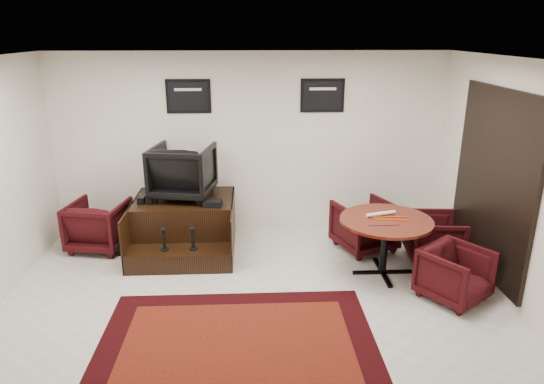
% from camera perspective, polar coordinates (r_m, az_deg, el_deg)
% --- Properties ---
extents(ground, '(6.00, 6.00, 0.00)m').
position_cam_1_polar(ground, '(5.73, -2.30, -14.07)').
color(ground, silver).
rests_on(ground, ground).
extents(room_shell, '(6.02, 5.02, 2.81)m').
position_cam_1_polar(room_shell, '(5.13, 2.00, 3.86)').
color(room_shell, white).
rests_on(room_shell, ground).
extents(area_rug, '(2.88, 2.16, 0.01)m').
position_cam_1_polar(area_rug, '(5.20, -4.11, -17.83)').
color(area_rug, black).
rests_on(area_rug, ground).
extents(shine_podium, '(1.45, 1.49, 0.75)m').
position_cam_1_polar(shine_podium, '(7.26, -10.23, -3.95)').
color(shine_podium, black).
rests_on(shine_podium, ground).
extents(shine_chair, '(0.96, 0.92, 0.86)m').
position_cam_1_polar(shine_chair, '(7.13, -10.47, 2.70)').
color(shine_chair, black).
rests_on(shine_chair, shine_podium).
extents(shoes_pair, '(0.24, 0.28, 0.10)m').
position_cam_1_polar(shoes_pair, '(7.15, -14.50, -0.75)').
color(shoes_pair, black).
rests_on(shoes_pair, shine_podium).
extents(polish_kit, '(0.27, 0.20, 0.09)m').
position_cam_1_polar(polish_kit, '(6.80, -6.98, -1.33)').
color(polish_kit, black).
rests_on(polish_kit, shine_podium).
extents(umbrella_black, '(0.29, 0.11, 0.79)m').
position_cam_1_polar(umbrella_black, '(7.19, -17.08, -4.27)').
color(umbrella_black, black).
rests_on(umbrella_black, ground).
extents(umbrella_hooked, '(0.31, 0.11, 0.82)m').
position_cam_1_polar(umbrella_hooked, '(7.40, -16.82, -3.47)').
color(umbrella_hooked, black).
rests_on(umbrella_hooked, ground).
extents(armchair_side, '(0.89, 0.85, 0.80)m').
position_cam_1_polar(armchair_side, '(7.56, -19.72, -3.42)').
color(armchair_side, black).
rests_on(armchair_side, ground).
extents(meeting_table, '(1.19, 1.19, 0.78)m').
position_cam_1_polar(meeting_table, '(6.43, 13.25, -3.89)').
color(meeting_table, '#48110A').
rests_on(meeting_table, ground).
extents(table_chair_back, '(0.98, 0.96, 0.79)m').
position_cam_1_polar(table_chair_back, '(7.23, 10.85, -3.63)').
color(table_chair_back, black).
rests_on(table_chair_back, ground).
extents(table_chair_window, '(0.72, 0.76, 0.72)m').
position_cam_1_polar(table_chair_window, '(7.16, 18.63, -4.84)').
color(table_chair_window, black).
rests_on(table_chair_window, ground).
extents(table_chair_corner, '(0.94, 0.93, 0.71)m').
position_cam_1_polar(table_chair_corner, '(6.22, 20.77, -8.77)').
color(table_chair_corner, black).
rests_on(table_chair_corner, ground).
extents(paper_roll, '(0.42, 0.16, 0.05)m').
position_cam_1_polar(paper_roll, '(6.49, 12.69, -2.51)').
color(paper_roll, silver).
rests_on(paper_roll, meeting_table).
extents(table_clutter, '(0.57, 0.29, 0.01)m').
position_cam_1_polar(table_clutter, '(6.37, 13.70, -3.20)').
color(table_clutter, '#E3490C').
rests_on(table_clutter, meeting_table).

